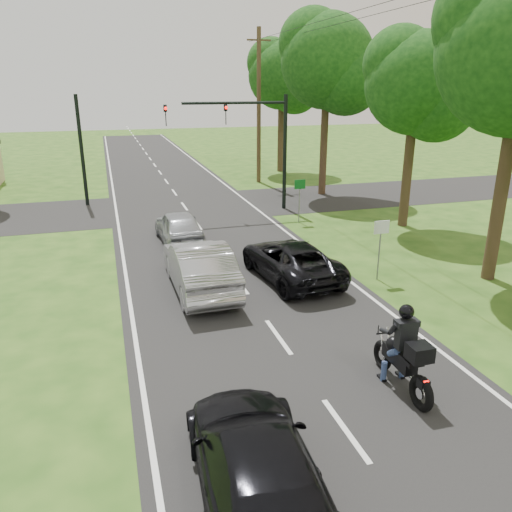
# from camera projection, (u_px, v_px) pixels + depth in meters

# --- Properties ---
(ground) EXTENTS (140.00, 140.00, 0.00)m
(ground) POSITION_uv_depth(u_px,v_px,m) (278.00, 337.00, 13.44)
(ground) COLOR #244914
(ground) RESTS_ON ground
(road) EXTENTS (8.00, 100.00, 0.01)m
(road) POSITION_uv_depth(u_px,v_px,m) (205.00, 236.00, 22.49)
(road) COLOR black
(road) RESTS_ON ground
(cross_road) EXTENTS (60.00, 7.00, 0.01)m
(cross_road) POSITION_uv_depth(u_px,v_px,m) (184.00, 206.00, 27.93)
(cross_road) COLOR black
(cross_road) RESTS_ON ground
(motorcycle_rider) EXTENTS (0.67, 2.37, 2.04)m
(motorcycle_rider) POSITION_uv_depth(u_px,v_px,m) (404.00, 357.00, 10.89)
(motorcycle_rider) COLOR black
(motorcycle_rider) RESTS_ON ground
(dark_suv) EXTENTS (2.70, 5.01, 1.33)m
(dark_suv) POSITION_uv_depth(u_px,v_px,m) (290.00, 260.00, 17.34)
(dark_suv) COLOR black
(dark_suv) RESTS_ON road
(silver_sedan) EXTENTS (1.81, 5.00, 1.64)m
(silver_sedan) POSITION_uv_depth(u_px,v_px,m) (199.00, 266.00, 16.28)
(silver_sedan) COLOR #ABABB0
(silver_sedan) RESTS_ON road
(silver_suv) EXTENTS (1.80, 4.19, 1.41)m
(silver_suv) POSITION_uv_depth(u_px,v_px,m) (179.00, 227.00, 21.28)
(silver_suv) COLOR #ACAFB5
(silver_suv) RESTS_ON road
(dark_car_behind) EXTENTS (2.21, 4.85, 1.38)m
(dark_car_behind) POSITION_uv_depth(u_px,v_px,m) (257.00, 468.00, 7.87)
(dark_car_behind) COLOR black
(dark_car_behind) RESTS_ON road
(traffic_signal) EXTENTS (6.38, 0.44, 6.00)m
(traffic_signal) POSITION_uv_depth(u_px,v_px,m) (251.00, 132.00, 25.69)
(traffic_signal) COLOR black
(traffic_signal) RESTS_ON ground
(signal_pole_far) EXTENTS (0.20, 0.20, 6.00)m
(signal_pole_far) POSITION_uv_depth(u_px,v_px,m) (82.00, 151.00, 27.35)
(signal_pole_far) COLOR black
(signal_pole_far) RESTS_ON ground
(utility_pole_far) EXTENTS (1.60, 0.28, 10.00)m
(utility_pole_far) POSITION_uv_depth(u_px,v_px,m) (259.00, 107.00, 33.41)
(utility_pole_far) COLOR #513B25
(utility_pole_far) RESTS_ON ground
(sign_white) EXTENTS (0.55, 0.07, 2.12)m
(sign_white) POSITION_uv_depth(u_px,v_px,m) (381.00, 236.00, 16.90)
(sign_white) COLOR slate
(sign_white) RESTS_ON ground
(sign_green) EXTENTS (0.55, 0.07, 2.12)m
(sign_green) POSITION_uv_depth(u_px,v_px,m) (300.00, 190.00, 24.20)
(sign_green) COLOR slate
(sign_green) RESTS_ON ground
(tree_row_c) EXTENTS (4.80, 4.65, 8.76)m
(tree_row_c) POSITION_uv_depth(u_px,v_px,m) (423.00, 90.00, 22.05)
(tree_row_c) COLOR #332316
(tree_row_c) RESTS_ON ground
(tree_row_d) EXTENTS (5.76, 5.58, 10.45)m
(tree_row_d) POSITION_uv_depth(u_px,v_px,m) (334.00, 67.00, 28.69)
(tree_row_d) COLOR #332316
(tree_row_d) RESTS_ON ground
(tree_row_e) EXTENTS (5.28, 5.12, 9.61)m
(tree_row_e) POSITION_uv_depth(u_px,v_px,m) (286.00, 80.00, 37.16)
(tree_row_e) COLOR #332316
(tree_row_e) RESTS_ON ground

